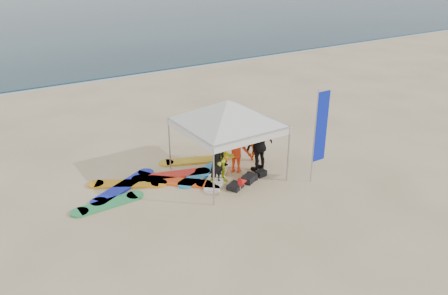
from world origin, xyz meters
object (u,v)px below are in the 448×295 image
Objects in this scene: person_black_a at (217,161)px; marker_pennant at (244,181)px; person_yellow at (222,159)px; person_seated at (255,149)px; person_orange_b at (221,141)px; person_black_b at (260,146)px; person_orange_a at (237,150)px; surfboard_spread at (166,179)px; canopy_tent at (227,100)px; feather_flag at (320,128)px.

person_black_a is 1.19m from marker_pennant.
person_seated is at bearing 44.81° from person_yellow.
person_black_b is at bearing 94.54° from person_orange_b.
person_orange_a is 0.99× the size of person_orange_b.
person_orange_b is at bearing -65.06° from person_black_b.
marker_pennant reaches higher than surfboard_spread.
surfboard_spread is at bearing 167.42° from person_yellow.
person_black_a is 0.90× the size of person_black_b.
canopy_tent reaches higher than person_orange_a.
marker_pennant is at bearing 106.65° from person_orange_a.
person_black_a is 0.30× the size of surfboard_spread.
person_orange_a is 1.92m from canopy_tent.
person_seated is at bearing 127.31° from person_orange_b.
marker_pennant is 0.11× the size of surfboard_spread.
person_orange_b is at bearing -44.59° from person_orange_a.
feather_flag is (1.93, -2.99, 1.04)m from person_orange_b.
feather_flag is 5.05× the size of marker_pennant.
person_seated is (1.10, 0.36, -0.38)m from person_orange_a.
person_seated is (2.18, 0.80, -0.41)m from person_black_a.
canopy_tent is 3.15m from feather_flag.
person_black_a is 2.00m from canopy_tent.
person_yellow is 2.67× the size of marker_pennant.
person_orange_b is 1.84× the size of person_seated.
surfboard_spread is (-3.49, 0.39, -0.43)m from person_seated.
person_seated is at bearing 108.48° from feather_flag.
person_black_a reaches higher than person_orange_a.
person_black_a is 0.54× the size of feather_flag.
surfboard_spread is (-1.96, 0.82, -2.68)m from canopy_tent.
canopy_tent reaches higher than person_black_b.
person_orange_b is at bearing 30.90° from person_black_a.
person_black_b is (1.59, 0.00, 0.11)m from person_yellow.
feather_flag is at bearing 121.50° from person_black_b.
feather_flag is 3.07m from marker_pennant.
canopy_tent is at bearing 60.13° from person_yellow.
person_orange_b is at bearing 41.04° from person_seated.
person_seated is at bearing -118.13° from person_orange_a.
canopy_tent is at bearing 52.80° from person_orange_a.
person_black_a is at bearing -42.36° from surfboard_spread.
person_seated is 0.16× the size of surfboard_spread.
person_yellow is at bearing 89.98° from person_seated.
person_orange_a is 1.75m from marker_pennant.
person_yellow is at bearing 94.07° from marker_pennant.
person_orange_a is at bearing 0.06° from person_black_a.
marker_pennant is at bearing 48.60° from person_orange_b.
person_seated is 1.44× the size of marker_pennant.
canopy_tent is at bearing 7.69° from person_black_a.
person_yellow reaches higher than marker_pennant.
person_black_b is 0.34× the size of surfboard_spread.
person_orange_a is at bearing -32.00° from person_black_b.
person_black_b is at bearing -20.22° from person_black_a.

